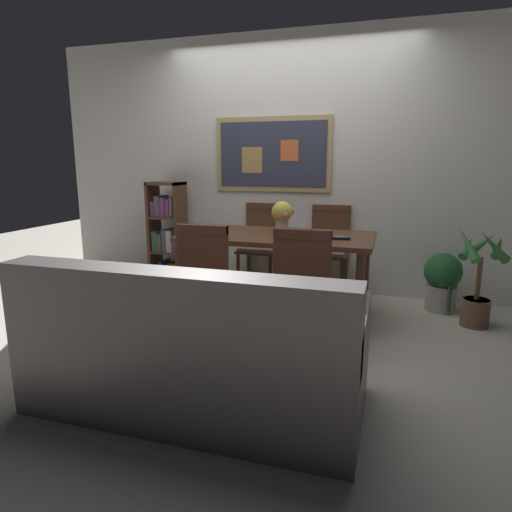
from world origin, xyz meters
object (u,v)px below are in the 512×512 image
at_px(dining_chair_far_left, 261,239).
at_px(leather_couch, 193,354).
at_px(bookshelf, 168,238).
at_px(dining_chair_near_left, 208,274).
at_px(dining_chair_near_right, 304,281).
at_px(tv_remote, 340,238).
at_px(dining_chair_far_right, 329,243).
at_px(flower_vase, 282,215).
at_px(dining_table, 278,245).
at_px(potted_ivy, 442,280).
at_px(potted_palm, 478,284).

height_order(dining_chair_far_left, leather_couch, dining_chair_far_left).
bearing_deg(bookshelf, dining_chair_near_left, -52.14).
height_order(dining_chair_near_right, tv_remote, dining_chair_near_right).
distance_m(dining_chair_far_right, flower_vase, 0.84).
relative_size(dining_table, flower_vase, 5.73).
relative_size(dining_table, tv_remote, 9.99).
bearing_deg(dining_chair_near_left, dining_chair_far_left, 91.69).
height_order(dining_table, dining_chair_far_left, dining_chair_far_left).
distance_m(dining_table, leather_couch, 1.64).
bearing_deg(leather_couch, dining_chair_near_right, 62.60).
bearing_deg(dining_table, leather_couch, -92.16).
relative_size(leather_couch, tv_remote, 11.14).
bearing_deg(dining_chair_far_right, leather_couch, -99.67).
xyz_separation_m(bookshelf, flower_vase, (1.41, -0.56, 0.37)).
bearing_deg(tv_remote, potted_ivy, 37.21).
bearing_deg(dining_chair_far_left, potted_ivy, -6.19).
bearing_deg(leather_couch, dining_chair_far_right, 80.33).
distance_m(dining_chair_far_left, dining_chair_far_right, 0.71).
bearing_deg(flower_vase, dining_chair_far_left, 119.63).
xyz_separation_m(dining_chair_far_right, dining_chair_near_left, (-0.67, -1.50, 0.00)).
bearing_deg(flower_vase, tv_remote, -16.07).
distance_m(dining_chair_near_left, flower_vase, 0.95).
bearing_deg(dining_table, potted_ivy, 21.39).
height_order(dining_chair_near_left, potted_palm, dining_chair_near_left).
bearing_deg(dining_table, tv_remote, -10.70).
xyz_separation_m(dining_chair_near_right, potted_ivy, (1.02, 1.30, -0.25)).
relative_size(dining_chair_far_right, potted_ivy, 1.70).
distance_m(leather_couch, bookshelf, 2.59).
xyz_separation_m(dining_chair_far_left, flower_vase, (0.39, -0.69, 0.35)).
xyz_separation_m(dining_table, tv_remote, (0.54, -0.10, 0.10)).
bearing_deg(bookshelf, dining_chair_far_right, 4.36).
xyz_separation_m(potted_ivy, flower_vase, (-1.38, -0.50, 0.60)).
relative_size(potted_ivy, potted_palm, 0.63).
height_order(dining_table, bookshelf, bookshelf).
bearing_deg(potted_palm, bookshelf, 172.52).
distance_m(dining_chair_far_right, potted_ivy, 1.11).
xyz_separation_m(dining_chair_near_left, flower_vase, (0.35, 0.81, 0.35)).
height_order(dining_chair_near_left, flower_vase, flower_vase).
bearing_deg(potted_palm, dining_chair_far_left, 165.20).
relative_size(dining_chair_far_right, bookshelf, 0.81).
bearing_deg(flower_vase, dining_table, -115.95).
height_order(dining_chair_far_left, dining_chair_far_right, same).
bearing_deg(dining_chair_near_right, dining_chair_far_right, 91.62).
bearing_deg(dining_chair_far_left, dining_table, -63.37).
distance_m(leather_couch, potted_palm, 2.48).
bearing_deg(dining_chair_near_right, tv_remote, 75.99).
xyz_separation_m(potted_ivy, potted_palm, (0.23, -0.34, 0.07)).
xyz_separation_m(dining_table, potted_ivy, (1.40, 0.55, -0.34)).
bearing_deg(dining_chair_near_right, potted_ivy, 51.92).
bearing_deg(leather_couch, flower_vase, 87.10).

